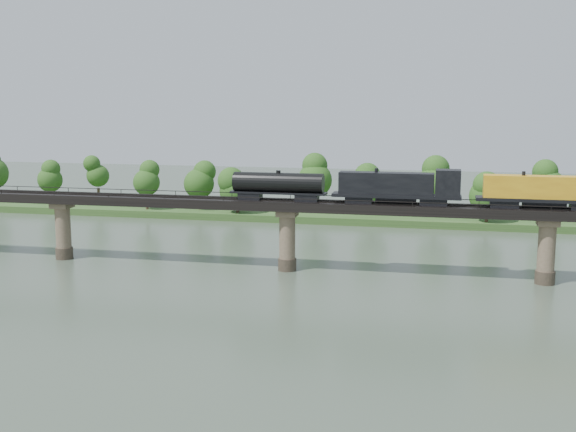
# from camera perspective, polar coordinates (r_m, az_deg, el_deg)

# --- Properties ---
(ground) EXTENTS (400.00, 400.00, 0.00)m
(ground) POSITION_cam_1_polar(r_m,az_deg,el_deg) (90.21, -4.23, -8.70)
(ground) COLOR #384737
(ground) RESTS_ON ground
(far_bank) EXTENTS (300.00, 24.00, 1.60)m
(far_bank) POSITION_cam_1_polar(r_m,az_deg,el_deg) (171.10, 3.93, 0.22)
(far_bank) COLOR #2C4D1F
(far_bank) RESTS_ON ground
(bridge) EXTENTS (236.00, 30.00, 11.50)m
(bridge) POSITION_cam_1_polar(r_m,az_deg,el_deg) (117.00, -0.06, -1.71)
(bridge) COLOR #473A2D
(bridge) RESTS_ON ground
(bridge_superstructure) EXTENTS (220.00, 4.90, 0.75)m
(bridge_superstructure) POSITION_cam_1_polar(r_m,az_deg,el_deg) (115.95, -0.06, 1.36)
(bridge_superstructure) COLOR black
(bridge_superstructure) RESTS_ON bridge
(far_treeline) EXTENTS (289.06, 17.54, 13.60)m
(far_treeline) POSITION_cam_1_polar(r_m,az_deg,el_deg) (167.04, 0.94, 2.80)
(far_treeline) COLOR #382619
(far_treeline) RESTS_ON far_bank
(freight_train) EXTENTS (80.44, 3.13, 5.54)m
(freight_train) POSITION_cam_1_polar(r_m,az_deg,el_deg) (113.18, 16.05, 2.00)
(freight_train) COLOR black
(freight_train) RESTS_ON bridge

